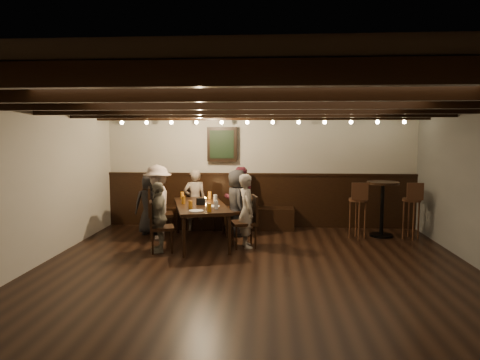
# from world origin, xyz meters

# --- Properties ---
(room) EXTENTS (7.00, 7.00, 7.00)m
(room) POSITION_xyz_m (-0.29, 2.21, 1.07)
(room) COLOR black
(room) RESTS_ON ground
(dining_table) EXTENTS (1.32, 2.04, 0.71)m
(dining_table) POSITION_xyz_m (-1.04, 1.99, 0.65)
(dining_table) COLOR black
(dining_table) RESTS_ON floor
(chair_left_near) EXTENTS (0.55, 0.55, 0.98)m
(chair_left_near) POSITION_xyz_m (-1.85, 2.23, 0.30)
(chair_left_near) COLOR black
(chair_left_near) RESTS_ON floor
(chair_left_far) EXTENTS (0.48, 0.48, 0.85)m
(chair_left_far) POSITION_xyz_m (-1.61, 1.37, 0.26)
(chair_left_far) COLOR black
(chair_left_far) RESTS_ON floor
(chair_right_near) EXTENTS (0.55, 0.55, 0.98)m
(chair_right_near) POSITION_xyz_m (-0.46, 2.62, 0.30)
(chair_right_near) COLOR black
(chair_right_near) RESTS_ON floor
(chair_right_far) EXTENTS (0.51, 0.51, 0.90)m
(chair_right_far) POSITION_xyz_m (-0.23, 1.75, 0.28)
(chair_right_far) COLOR black
(chair_right_far) RESTS_ON floor
(person_bench_left) EXTENTS (0.67, 0.52, 1.20)m
(person_bench_left) POSITION_xyz_m (-2.15, 2.62, 0.60)
(person_bench_left) COLOR #262628
(person_bench_left) RESTS_ON floor
(person_bench_centre) EXTENTS (0.52, 0.41, 1.25)m
(person_bench_centre) POSITION_xyz_m (-1.32, 3.00, 0.62)
(person_bench_centre) COLOR gray
(person_bench_centre) RESTS_ON floor
(person_bench_right) EXTENTS (0.74, 0.64, 1.30)m
(person_bench_right) POSITION_xyz_m (-0.41, 3.10, 0.65)
(person_bench_right) COLOR maroon
(person_bench_right) RESTS_ON floor
(person_left_near) EXTENTS (0.74, 1.01, 1.39)m
(person_left_near) POSITION_xyz_m (-1.88, 2.23, 0.70)
(person_left_near) COLOR #AD9A92
(person_left_near) RESTS_ON floor
(person_left_far) EXTENTS (0.46, 0.74, 1.18)m
(person_left_far) POSITION_xyz_m (-1.64, 1.36, 0.59)
(person_left_far) COLOR gray
(person_left_far) RESTS_ON floor
(person_right_near) EXTENTS (0.56, 0.71, 1.28)m
(person_right_near) POSITION_xyz_m (-0.44, 2.63, 0.64)
(person_right_near) COLOR #262629
(person_right_near) RESTS_ON floor
(person_right_far) EXTENTS (0.42, 0.53, 1.28)m
(person_right_far) POSITION_xyz_m (-0.20, 1.76, 0.64)
(person_right_far) COLOR gray
(person_right_far) RESTS_ON floor
(pint_a) EXTENTS (0.07, 0.07, 0.14)m
(pint_a) POSITION_xyz_m (-1.50, 2.59, 0.78)
(pint_a) COLOR #BF7219
(pint_a) RESTS_ON dining_table
(pint_b) EXTENTS (0.07, 0.07, 0.14)m
(pint_b) POSITION_xyz_m (-0.97, 2.69, 0.78)
(pint_b) COLOR #BF7219
(pint_b) RESTS_ON dining_table
(pint_c) EXTENTS (0.07, 0.07, 0.14)m
(pint_c) POSITION_xyz_m (-1.35, 2.01, 0.78)
(pint_c) COLOR #BF7219
(pint_c) RESTS_ON dining_table
(pint_d) EXTENTS (0.07, 0.07, 0.14)m
(pint_d) POSITION_xyz_m (-0.80, 2.27, 0.78)
(pint_d) COLOR silver
(pint_d) RESTS_ON dining_table
(pint_e) EXTENTS (0.07, 0.07, 0.14)m
(pint_e) POSITION_xyz_m (-1.13, 1.50, 0.78)
(pint_e) COLOR #BF7219
(pint_e) RESTS_ON dining_table
(pint_f) EXTENTS (0.07, 0.07, 0.14)m
(pint_f) POSITION_xyz_m (-0.70, 1.52, 0.78)
(pint_f) COLOR silver
(pint_f) RESTS_ON dining_table
(pint_g) EXTENTS (0.07, 0.07, 0.14)m
(pint_g) POSITION_xyz_m (-0.78, 1.23, 0.78)
(pint_g) COLOR #BF7219
(pint_g) RESTS_ON dining_table
(plate_near) EXTENTS (0.24, 0.24, 0.01)m
(plate_near) POSITION_xyz_m (-1.00, 1.28, 0.71)
(plate_near) COLOR white
(plate_near) RESTS_ON dining_table
(plate_far) EXTENTS (0.24, 0.24, 0.01)m
(plate_far) POSITION_xyz_m (-0.79, 1.75, 0.71)
(plate_far) COLOR white
(plate_far) RESTS_ON dining_table
(condiment_caddy) EXTENTS (0.15, 0.10, 0.12)m
(condiment_caddy) POSITION_xyz_m (-1.03, 1.94, 0.77)
(condiment_caddy) COLOR black
(condiment_caddy) RESTS_ON dining_table
(candle) EXTENTS (0.05, 0.05, 0.05)m
(candle) POSITION_xyz_m (-1.00, 2.31, 0.73)
(candle) COLOR beige
(candle) RESTS_ON dining_table
(high_top_table) EXTENTS (0.60, 0.60, 1.06)m
(high_top_table) POSITION_xyz_m (2.35, 2.72, 0.70)
(high_top_table) COLOR black
(high_top_table) RESTS_ON floor
(bar_stool_left) EXTENTS (0.34, 0.35, 1.07)m
(bar_stool_left) POSITION_xyz_m (1.85, 2.51, 0.40)
(bar_stool_left) COLOR #3C2413
(bar_stool_left) RESTS_ON floor
(bar_stool_right) EXTENTS (0.34, 0.34, 1.07)m
(bar_stool_right) POSITION_xyz_m (2.85, 2.56, 0.40)
(bar_stool_right) COLOR #3C2413
(bar_stool_right) RESTS_ON floor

